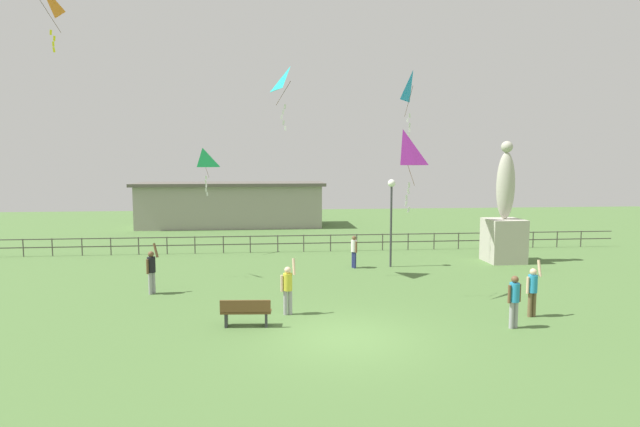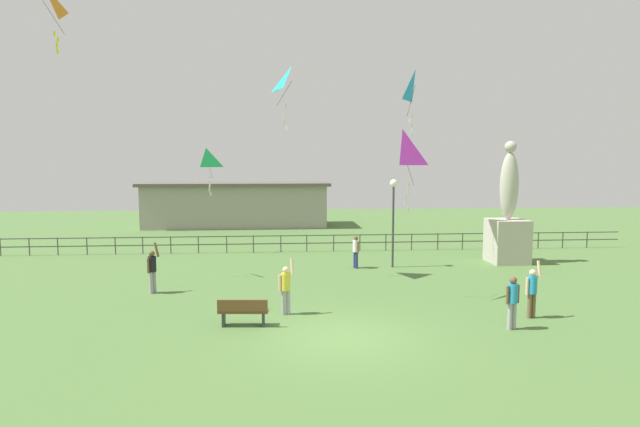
# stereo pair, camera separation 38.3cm
# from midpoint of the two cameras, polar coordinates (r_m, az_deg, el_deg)

# --- Properties ---
(ground_plane) EXTENTS (80.00, 80.00, 0.00)m
(ground_plane) POSITION_cam_midpoint_polar(r_m,az_deg,el_deg) (14.57, 3.33, -13.90)
(ground_plane) COLOR #4C7038
(statue_monument) EXTENTS (1.73, 1.73, 5.98)m
(statue_monument) POSITION_cam_midpoint_polar(r_m,az_deg,el_deg) (26.51, 20.88, -1.25)
(statue_monument) COLOR #B2AD9E
(statue_monument) RESTS_ON ground_plane
(lamppost) EXTENTS (0.36, 0.36, 4.15)m
(lamppost) POSITION_cam_midpoint_polar(r_m,az_deg,el_deg) (23.80, 8.76, 1.18)
(lamppost) COLOR #38383D
(lamppost) RESTS_ON ground_plane
(park_bench) EXTENTS (1.53, 0.53, 0.85)m
(park_bench) POSITION_cam_midpoint_polar(r_m,az_deg,el_deg) (15.52, -7.99, -10.91)
(park_bench) COLOR brown
(park_bench) RESTS_ON ground_plane
(person_0) EXTENTS (0.42, 0.47, 1.91)m
(person_0) POSITION_cam_midpoint_polar(r_m,az_deg,el_deg) (20.03, -17.94, -5.90)
(person_0) COLOR #99999E
(person_0) RESTS_ON ground_plane
(person_1) EXTENTS (0.49, 0.29, 1.84)m
(person_1) POSITION_cam_midpoint_polar(r_m,az_deg,el_deg) (17.48, 23.48, -7.89)
(person_1) COLOR brown
(person_1) RESTS_ON ground_plane
(person_2) EXTENTS (0.46, 0.29, 1.58)m
(person_2) POSITION_cam_midpoint_polar(r_m,az_deg,el_deg) (16.11, 21.62, -9.00)
(person_2) COLOR #99999E
(person_2) RESTS_ON ground_plane
(person_3) EXTENTS (0.28, 0.43, 1.53)m
(person_3) POSITION_cam_midpoint_polar(r_m,az_deg,el_deg) (23.64, 4.53, -4.10)
(person_3) COLOR navy
(person_3) RESTS_ON ground_plane
(person_4) EXTENTS (0.50, 0.29, 1.85)m
(person_4) POSITION_cam_midpoint_polar(r_m,az_deg,el_deg) (16.45, -3.22, -8.24)
(person_4) COLOR #99999E
(person_4) RESTS_ON ground_plane
(kite_0) EXTENTS (1.19, 1.06, 2.92)m
(kite_0) POSITION_cam_midpoint_polar(r_m,az_deg,el_deg) (18.36, 9.92, 6.97)
(kite_0) COLOR #B22DB2
(kite_1) EXTENTS (1.12, 1.21, 2.56)m
(kite_1) POSITION_cam_midpoint_polar(r_m,az_deg,el_deg) (21.50, -2.74, 14.56)
(kite_1) COLOR #19B2B2
(kite_2) EXTENTS (1.17, 1.17, 2.55)m
(kite_2) POSITION_cam_midpoint_polar(r_m,az_deg,el_deg) (23.86, -28.41, 20.28)
(kite_2) COLOR orange
(kite_4) EXTENTS (1.13, 1.22, 2.53)m
(kite_4) POSITION_cam_midpoint_polar(r_m,az_deg,el_deg) (27.84, -12.36, 5.98)
(kite_4) COLOR #1EB759
(kite_5) EXTENTS (0.89, 1.06, 3.04)m
(kite_5) POSITION_cam_midpoint_polar(r_m,az_deg,el_deg) (24.24, 11.18, 13.87)
(kite_5) COLOR #198CD1
(waterfront_railing) EXTENTS (36.05, 0.06, 0.95)m
(waterfront_railing) POSITION_cam_midpoint_polar(r_m,az_deg,el_deg) (27.97, -1.26, -3.09)
(waterfront_railing) COLOR #4C4742
(waterfront_railing) RESTS_ON ground_plane
(pavilion_building) EXTENTS (14.36, 4.98, 3.42)m
(pavilion_building) POSITION_cam_midpoint_polar(r_m,az_deg,el_deg) (39.84, -9.14, 1.06)
(pavilion_building) COLOR gray
(pavilion_building) RESTS_ON ground_plane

